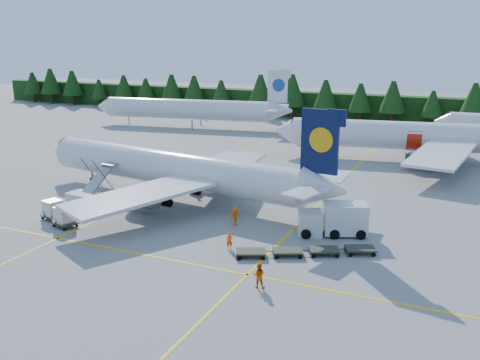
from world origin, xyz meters
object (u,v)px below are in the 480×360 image
at_px(airliner_navy, 166,168).
at_px(airliner_red, 409,136).
at_px(airstairs, 88,195).
at_px(service_truck, 333,219).

height_order(airliner_navy, airliner_red, airliner_red).
bearing_deg(airstairs, airliner_navy, 44.72).
relative_size(airliner_navy, airliner_red, 0.94).
relative_size(airliner_navy, service_truck, 5.87).
height_order(airstairs, service_truck, airstairs).
xyz_separation_m(airliner_red, service_truck, (-2.38, -36.94, -2.29)).
relative_size(airliner_navy, airstairs, 6.54).
bearing_deg(airliner_red, airliner_navy, -135.99).
bearing_deg(airliner_red, service_truck, -103.33).
distance_m(airliner_navy, airstairs, 9.64).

